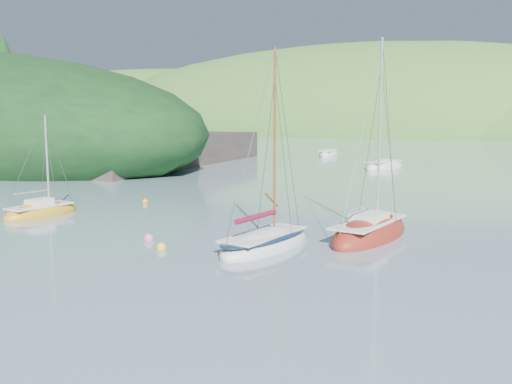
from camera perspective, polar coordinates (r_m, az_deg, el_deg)
The scene contains 7 objects.
ground at distance 25.70m, azimuth -12.28°, elevation -6.24°, with size 700.00×700.00×0.00m, color gray.
daysailer_white at distance 26.49m, azimuth 0.95°, elevation -5.14°, with size 2.45×6.44×9.85m.
sloop_red at distance 29.13m, azimuth 11.33°, elevation -4.12°, with size 2.61×7.29×10.74m.
sailboat_yellow at distance 37.29m, azimuth -20.69°, elevation -1.93°, with size 2.07×5.04×6.65m.
distant_sloop_a at distance 65.92m, azimuth 12.69°, elevation 2.45°, with size 3.51×7.31×10.02m.
distant_sloop_c at distance 84.83m, azimuth 7.26°, elevation 3.75°, with size 3.93×7.18×9.72m.
mooring_buoys at distance 28.90m, azimuth -0.26°, elevation -4.24°, with size 24.84×10.26×0.50m.
Camera 1 is at (17.79, -17.49, 6.19)m, focal length 40.00 mm.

